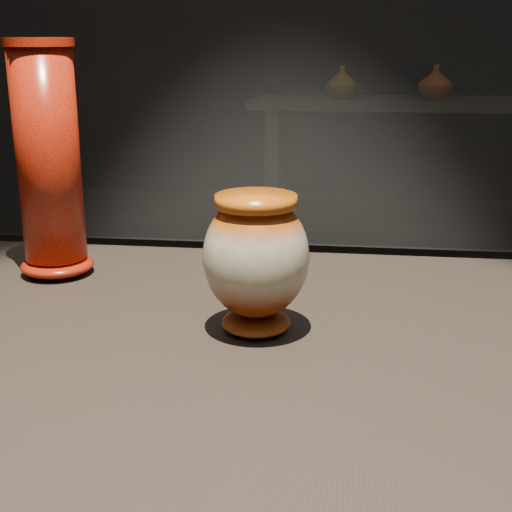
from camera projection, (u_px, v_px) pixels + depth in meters
The scene contains 5 objects.
main_vase at pixel (256, 258), 0.90m from camera, with size 0.14×0.14×0.18m.
tall_vase at pixel (49, 165), 1.09m from camera, with size 0.15×0.15×0.37m.
back_shelf at pixel (414, 143), 4.34m from camera, with size 2.00×0.60×0.90m.
back_vase_left at pixel (342, 82), 4.23m from camera, with size 0.19×0.19×0.19m, color brown.
back_vase_mid at pixel (435, 82), 4.17m from camera, with size 0.19×0.19×0.20m, color #692309.
Camera 1 is at (0.12, -0.81, 1.27)m, focal length 50.00 mm.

